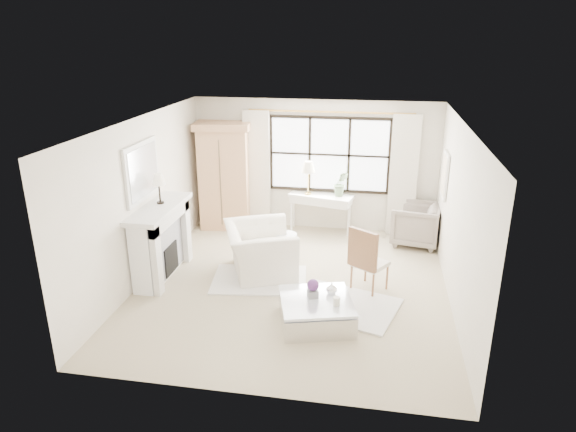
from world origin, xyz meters
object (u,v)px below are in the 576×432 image
armoire (225,175)px  club_armchair (260,250)px  coffee_table (316,312)px  console_table (321,213)px

armoire → club_armchair: bearing=-65.8°
armoire → club_armchair: armoire is taller
armoire → coffee_table: size_ratio=1.83×
coffee_table → club_armchair: bearing=112.8°
armoire → console_table: size_ratio=1.64×
club_armchair → coffee_table: (1.16, -1.48, -0.23)m
console_table → armoire: bearing=-165.3°
console_table → coffee_table: bearing=-71.7°
club_armchair → console_table: bearing=-42.5°
console_table → coffee_table: 3.63m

